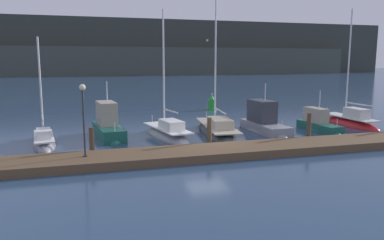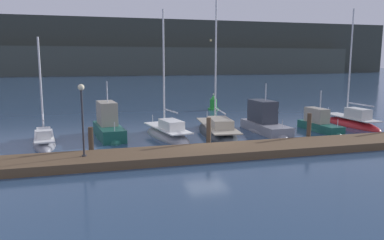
{
  "view_description": "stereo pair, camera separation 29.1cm",
  "coord_description": "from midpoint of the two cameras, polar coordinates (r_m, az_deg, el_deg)",
  "views": [
    {
      "loc": [
        -7.1,
        -21.23,
        5.28
      ],
      "look_at": [
        0.0,
        3.37,
        1.2
      ],
      "focal_mm": 35.0,
      "sensor_mm": 36.0,
      "label": 1
    },
    {
      "loc": [
        -6.82,
        -21.31,
        5.28
      ],
      "look_at": [
        0.0,
        3.37,
        1.2
      ],
      "focal_mm": 35.0,
      "sensor_mm": 36.0,
      "label": 2
    }
  ],
  "objects": [
    {
      "name": "motorboat_berth_6",
      "position": [
        28.59,
        11.29,
        -0.9
      ],
      "size": [
        2.11,
        5.68,
        4.18
      ],
      "color": "gray",
      "rests_on": "ground"
    },
    {
      "name": "sailboat_berth_5",
      "position": [
        27.16,
        4.16,
        -1.9
      ],
      "size": [
        3.22,
        8.6,
        12.47
      ],
      "color": "#2D3338",
      "rests_on": "ground"
    },
    {
      "name": "hillside_backdrop",
      "position": [
        147.92,
        -11.51,
        10.52
      ],
      "size": [
        240.0,
        23.0,
        20.71
      ],
      "color": "#333833",
      "rests_on": "ground"
    },
    {
      "name": "dock_lamppost",
      "position": [
        19.46,
        -16.01,
        1.78
      ],
      "size": [
        0.32,
        0.32,
        3.68
      ],
      "color": "#2D2D33",
      "rests_on": "dock"
    },
    {
      "name": "channel_buoy",
      "position": [
        40.65,
        3.48,
        2.48
      ],
      "size": [
        1.12,
        1.12,
        1.77
      ],
      "color": "green",
      "rests_on": "ground"
    },
    {
      "name": "ground_plane",
      "position": [
        23.0,
        2.6,
        -4.23
      ],
      "size": [
        400.0,
        400.0,
        0.0
      ],
      "primitive_type": "plane",
      "color": "navy"
    },
    {
      "name": "motorboat_berth_7",
      "position": [
        30.09,
        19.08,
        -1.02
      ],
      "size": [
        1.62,
        4.6,
        3.6
      ],
      "color": "#195647",
      "rests_on": "ground"
    },
    {
      "name": "motorboat_berth_3",
      "position": [
        26.57,
        -12.3,
        -1.68
      ],
      "size": [
        2.26,
        5.59,
        4.59
      ],
      "color": "#195647",
      "rests_on": "ground"
    },
    {
      "name": "mooring_pile_1",
      "position": [
        21.36,
        -14.76,
        -3.27
      ],
      "size": [
        0.28,
        0.28,
        1.67
      ],
      "primitive_type": "cylinder",
      "color": "#4C3D2D",
      "rests_on": "ground"
    },
    {
      "name": "mooring_pile_3",
      "position": [
        25.39,
        17.7,
        -1.16
      ],
      "size": [
        0.28,
        0.28,
        1.93
      ],
      "primitive_type": "cylinder",
      "color": "#4C3D2D",
      "rests_on": "ground"
    },
    {
      "name": "mooring_pile_2",
      "position": [
        22.44,
        2.93,
        -2.05
      ],
      "size": [
        0.28,
        0.28,
        1.93
      ],
      "primitive_type": "cylinder",
      "color": "#4C3D2D",
      "rests_on": "ground"
    },
    {
      "name": "sailboat_berth_2",
      "position": [
        25.68,
        -21.27,
        -3.18
      ],
      "size": [
        1.99,
        5.58,
        7.35
      ],
      "color": "gray",
      "rests_on": "ground"
    },
    {
      "name": "sailboat_berth_8",
      "position": [
        33.46,
        23.34,
        -0.43
      ],
      "size": [
        1.88,
        6.42,
        9.95
      ],
      "color": "red",
      "rests_on": "ground"
    },
    {
      "name": "sailboat_berth_4",
      "position": [
        26.09,
        -3.43,
        -2.29
      ],
      "size": [
        2.98,
        6.61,
        9.27
      ],
      "color": "gray",
      "rests_on": "ground"
    },
    {
      "name": "dock",
      "position": [
        21.07,
        4.33,
        -4.85
      ],
      "size": [
        34.95,
        2.8,
        0.45
      ],
      "primitive_type": "cube",
      "color": "brown",
      "rests_on": "ground"
    }
  ]
}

